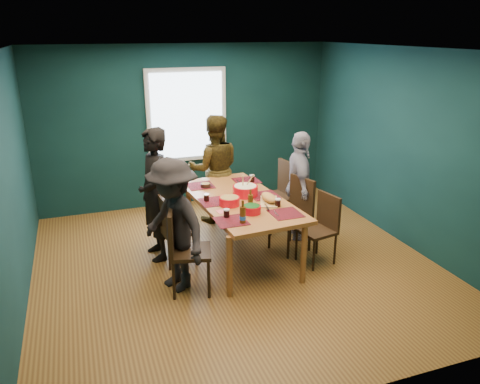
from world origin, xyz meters
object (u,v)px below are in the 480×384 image
(bowl_herbs, at_px, (252,209))
(person_near_left, at_px, (173,225))
(chair_right_near, at_px, (322,223))
(chair_right_mid, at_px, (296,208))
(chair_left_near, at_px, (182,244))
(chair_right_far, at_px, (281,190))
(dining_table, at_px, (240,204))
(bowl_dumpling, at_px, (245,190))
(bowl_salad, at_px, (229,201))
(person_far_left, at_px, (155,195))
(cutting_board, at_px, (269,198))
(chair_left_far, at_px, (165,211))
(chair_left_mid, at_px, (171,225))
(person_right, at_px, (299,186))
(person_back, at_px, (214,169))

(bowl_herbs, bearing_deg, person_near_left, -177.94)
(chair_right_near, xyz_separation_m, person_near_left, (-1.94, -0.02, 0.26))
(chair_right_mid, bearing_deg, chair_left_near, -177.92)
(chair_right_far, bearing_deg, person_near_left, -156.39)
(dining_table, bearing_deg, bowl_herbs, -98.02)
(chair_right_mid, height_order, bowl_dumpling, bowl_dumpling)
(dining_table, xyz_separation_m, bowl_salad, (-0.20, -0.18, 0.13))
(bowl_dumpling, bearing_deg, person_far_left, 169.48)
(person_near_left, bearing_deg, cutting_board, 80.54)
(chair_left_far, bearing_deg, cutting_board, -30.16)
(bowl_herbs, bearing_deg, cutting_board, 38.61)
(chair_right_near, distance_m, cutting_board, 0.77)
(person_far_left, xyz_separation_m, bowl_herbs, (1.03, -0.84, -0.02))
(chair_right_near, bearing_deg, chair_left_far, 138.08)
(chair_left_mid, relative_size, chair_right_far, 0.90)
(chair_right_mid, distance_m, person_right, 0.42)
(person_far_left, bearing_deg, chair_left_near, 1.50)
(dining_table, xyz_separation_m, chair_right_near, (0.94, -0.54, -0.19))
(chair_right_mid, bearing_deg, chair_left_far, 143.27)
(chair_right_near, height_order, person_far_left, person_far_left)
(person_back, xyz_separation_m, person_right, (0.95, -1.05, -0.06))
(person_right, distance_m, bowl_dumpling, 0.89)
(chair_left_far, height_order, chair_right_near, chair_left_far)
(chair_right_mid, height_order, person_right, person_right)
(chair_left_near, xyz_separation_m, bowl_salad, (0.73, 0.49, 0.27))
(chair_left_far, bearing_deg, person_far_left, -122.29)
(bowl_salad, bearing_deg, person_right, 19.09)
(chair_left_near, relative_size, person_far_left, 0.58)
(person_near_left, bearing_deg, chair_left_mid, 149.63)
(person_far_left, relative_size, bowl_dumpling, 5.24)
(chair_right_far, xyz_separation_m, person_near_left, (-1.91, -1.24, 0.19))
(chair_left_far, distance_m, bowl_herbs, 1.41)
(chair_right_far, xyz_separation_m, chair_right_mid, (-0.12, -0.75, -0.01))
(person_far_left, bearing_deg, chair_right_near, 61.24)
(chair_left_far, bearing_deg, dining_table, -27.64)
(chair_left_near, bearing_deg, bowl_herbs, 23.34)
(dining_table, xyz_separation_m, chair_right_mid, (0.79, -0.08, -0.14))
(chair_left_mid, bearing_deg, person_back, 47.03)
(bowl_herbs, bearing_deg, bowl_salad, 115.82)
(chair_right_far, bearing_deg, bowl_herbs, -137.32)
(bowl_salad, distance_m, cutting_board, 0.51)
(chair_right_near, relative_size, person_far_left, 0.52)
(person_back, distance_m, bowl_salad, 1.48)
(person_back, xyz_separation_m, bowl_salad, (-0.24, -1.46, 0.01))
(chair_left_mid, xyz_separation_m, bowl_herbs, (0.89, -0.58, 0.31))
(dining_table, bearing_deg, person_far_left, 159.31)
(person_right, bearing_deg, bowl_dumpling, 115.12)
(person_right, bearing_deg, person_back, 58.32)
(person_back, height_order, person_right, person_back)
(chair_left_mid, xyz_separation_m, chair_left_near, (-0.02, -0.72, 0.05))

